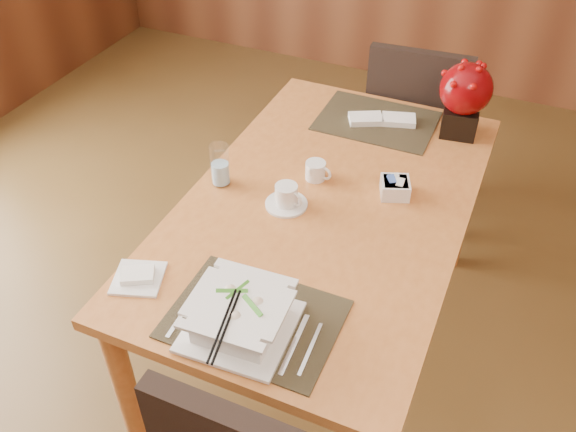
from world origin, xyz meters
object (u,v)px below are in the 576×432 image
at_px(dining_table, 326,224).
at_px(soup_setting, 240,316).
at_px(creamer_jug, 316,171).
at_px(far_chair, 415,127).
at_px(sugar_caddy, 395,188).
at_px(berry_decor, 465,95).
at_px(water_glass, 220,165).
at_px(coffee_cup, 286,197).
at_px(bread_plate, 138,278).

height_order(dining_table, soup_setting, soup_setting).
height_order(creamer_jug, far_chair, far_chair).
xyz_separation_m(sugar_caddy, berry_decor, (0.12, 0.47, 0.13)).
bearing_deg(dining_table, berry_decor, 62.65).
bearing_deg(water_glass, coffee_cup, -4.74).
height_order(soup_setting, water_glass, water_glass).
xyz_separation_m(coffee_cup, far_chair, (0.20, 0.99, -0.25)).
relative_size(water_glass, bread_plate, 1.10).
bearing_deg(soup_setting, water_glass, 119.86).
xyz_separation_m(water_glass, bread_plate, (0.00, -0.50, -0.07)).
bearing_deg(sugar_caddy, berry_decor, 76.18).
relative_size(creamer_jug, bread_plate, 0.65).
bearing_deg(dining_table, creamer_jug, 128.70).
height_order(coffee_cup, creamer_jug, coffee_cup).
xyz_separation_m(dining_table, water_glass, (-0.37, -0.05, 0.17)).
relative_size(dining_table, sugar_caddy, 16.01).
distance_m(dining_table, creamer_jug, 0.19).
distance_m(soup_setting, coffee_cup, 0.53).
bearing_deg(bread_plate, dining_table, 56.04).
distance_m(dining_table, bread_plate, 0.67).
relative_size(creamer_jug, sugar_caddy, 0.96).
distance_m(dining_table, far_chair, 0.93).
bearing_deg(soup_setting, far_chair, 83.10).
distance_m(sugar_caddy, bread_plate, 0.88).
relative_size(soup_setting, water_glass, 1.88).
distance_m(sugar_caddy, berry_decor, 0.50).
bearing_deg(sugar_caddy, bread_plate, -129.77).
distance_m(coffee_cup, berry_decor, 0.80).
xyz_separation_m(soup_setting, sugar_caddy, (0.21, 0.72, -0.03)).
xyz_separation_m(berry_decor, bread_plate, (-0.68, -1.14, -0.16)).
distance_m(water_glass, bread_plate, 0.50).
height_order(coffee_cup, bread_plate, coffee_cup).
bearing_deg(sugar_caddy, coffee_cup, -147.37).
relative_size(bread_plate, far_chair, 0.14).
bearing_deg(sugar_caddy, dining_table, -146.72).
bearing_deg(berry_decor, bread_plate, -120.63).
bearing_deg(water_glass, soup_setting, -57.18).
bearing_deg(dining_table, far_chair, 84.64).
distance_m(coffee_cup, bread_plate, 0.54).
bearing_deg(bread_plate, far_chair, 72.75).
bearing_deg(bread_plate, creamer_jug, 66.42).
height_order(soup_setting, coffee_cup, soup_setting).
xyz_separation_m(coffee_cup, berry_decor, (0.42, 0.67, 0.13)).
relative_size(creamer_jug, berry_decor, 0.32).
distance_m(coffee_cup, water_glass, 0.26).
distance_m(bread_plate, far_chair, 1.55).
relative_size(soup_setting, bread_plate, 2.07).
xyz_separation_m(water_glass, far_chair, (0.46, 0.97, -0.29)).
bearing_deg(coffee_cup, far_chair, 78.44).
height_order(water_glass, sugar_caddy, water_glass).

